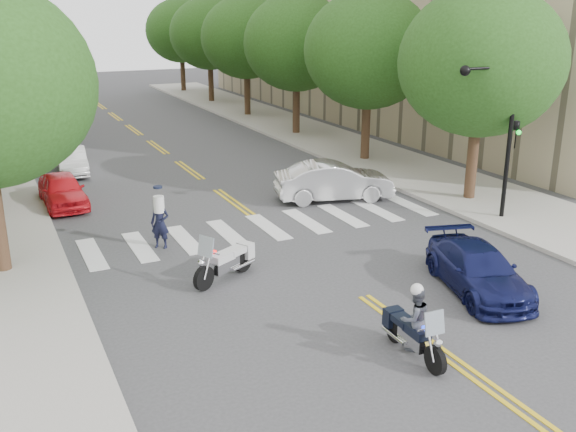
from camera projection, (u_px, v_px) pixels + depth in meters
ground at (364, 296)px, 17.57m from camera, size 140.00×140.00×0.00m
sidewalk_right at (306, 133)px, 40.32m from camera, size 5.00×60.00×0.15m
tree_r_0 at (481, 62)px, 24.62m from camera, size 6.40×6.40×8.45m
tree_r_1 at (369, 50)px, 31.48m from camera, size 6.40×6.40×8.45m
tree_r_2 at (296, 43)px, 38.34m from camera, size 6.40×6.40×8.45m
tree_r_3 at (246, 38)px, 45.20m from camera, size 6.40×6.40×8.45m
tree_r_4 at (209, 34)px, 52.06m from camera, size 6.40×6.40×8.45m
tree_r_5 at (181, 31)px, 58.92m from camera, size 6.40×6.40×8.45m
traffic_signal_pole at (501, 122)px, 22.59m from camera, size 2.82×0.42×6.00m
motorcycle_police at (413, 323)px, 14.38m from camera, size 0.75×2.20×1.78m
motorcycle_parked at (229, 261)px, 18.62m from camera, size 2.21×1.38×1.55m
officer_standing at (160, 223)px, 20.91m from camera, size 0.74×0.69×1.69m
convertible at (334, 181)px, 26.20m from camera, size 5.06×2.83×1.58m
sedan_blue at (478, 270)px, 17.75m from camera, size 2.89×4.68×1.26m
parked_car_a at (62, 190)px, 25.39m from camera, size 1.71×3.95×1.33m
parked_car_b at (72, 161)px, 30.46m from camera, size 1.52×3.76×1.21m
parked_car_c at (57, 138)px, 35.37m from camera, size 2.75×5.25×1.41m
parked_car_d at (34, 124)px, 39.33m from camera, size 2.10×5.10×1.48m
parked_car_e at (25, 119)px, 41.65m from camera, size 1.69×3.91×1.31m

